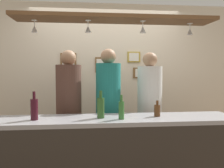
{
  "coord_description": "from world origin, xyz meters",
  "views": [
    {
      "loc": [
        -0.31,
        -2.88,
        1.46
      ],
      "look_at": [
        0.0,
        0.1,
        1.3
      ],
      "focal_mm": 37.57,
      "sensor_mm": 36.0,
      "label": 1
    }
  ],
  "objects_px": {
    "bottle_champagne_green": "(101,107)",
    "person_middle_teal_shirt": "(108,100)",
    "picture_frame_lower_pair": "(142,73)",
    "picture_frame_caricature": "(68,63)",
    "bottle_beer_green_import": "(121,110)",
    "person_right_white_patterned_shirt": "(150,101)",
    "picture_frame_upper_small": "(134,57)",
    "person_left_brown_shirt": "(69,102)",
    "bottle_beer_brown_stubby": "(157,110)",
    "picture_frame_crest": "(101,65)",
    "bottle_wine_dark_red": "(34,109)"
  },
  "relations": [
    {
      "from": "bottle_wine_dark_red",
      "to": "picture_frame_upper_small",
      "type": "xyz_separation_m",
      "value": [
        1.34,
        1.44,
        0.64
      ]
    },
    {
      "from": "person_middle_teal_shirt",
      "to": "picture_frame_caricature",
      "type": "distance_m",
      "value": 1.1
    },
    {
      "from": "person_left_brown_shirt",
      "to": "picture_frame_upper_small",
      "type": "bearing_deg",
      "value": 36.06
    },
    {
      "from": "person_left_brown_shirt",
      "to": "picture_frame_upper_small",
      "type": "relative_size",
      "value": 7.92
    },
    {
      "from": "bottle_champagne_green",
      "to": "picture_frame_crest",
      "type": "xyz_separation_m",
      "value": [
        0.08,
        1.41,
        0.5
      ]
    },
    {
      "from": "bottle_beer_brown_stubby",
      "to": "bottle_beer_green_import",
      "type": "xyz_separation_m",
      "value": [
        -0.43,
        -0.12,
        0.03
      ]
    },
    {
      "from": "person_left_brown_shirt",
      "to": "picture_frame_lower_pair",
      "type": "relative_size",
      "value": 5.81
    },
    {
      "from": "person_middle_teal_shirt",
      "to": "picture_frame_crest",
      "type": "relative_size",
      "value": 6.8
    },
    {
      "from": "person_middle_teal_shirt",
      "to": "bottle_wine_dark_red",
      "type": "bearing_deg",
      "value": -140.76
    },
    {
      "from": "person_right_white_patterned_shirt",
      "to": "picture_frame_crest",
      "type": "bearing_deg",
      "value": 130.42
    },
    {
      "from": "person_middle_teal_shirt",
      "to": "picture_frame_crest",
      "type": "height_order",
      "value": "person_middle_teal_shirt"
    },
    {
      "from": "person_right_white_patterned_shirt",
      "to": "picture_frame_lower_pair",
      "type": "bearing_deg",
      "value": 85.31
    },
    {
      "from": "person_left_brown_shirt",
      "to": "person_right_white_patterned_shirt",
      "type": "height_order",
      "value": "person_left_brown_shirt"
    },
    {
      "from": "picture_frame_upper_small",
      "to": "picture_frame_crest",
      "type": "relative_size",
      "value": 0.85
    },
    {
      "from": "person_right_white_patterned_shirt",
      "to": "bottle_beer_green_import",
      "type": "distance_m",
      "value": 0.9
    },
    {
      "from": "person_middle_teal_shirt",
      "to": "bottle_beer_brown_stubby",
      "type": "xyz_separation_m",
      "value": [
        0.5,
        -0.62,
        -0.05
      ]
    },
    {
      "from": "person_middle_teal_shirt",
      "to": "person_right_white_patterned_shirt",
      "type": "distance_m",
      "value": 0.58
    },
    {
      "from": "person_middle_teal_shirt",
      "to": "picture_frame_upper_small",
      "type": "distance_m",
      "value": 1.11
    },
    {
      "from": "person_right_white_patterned_shirt",
      "to": "bottle_champagne_green",
      "type": "bearing_deg",
      "value": -137.81
    },
    {
      "from": "picture_frame_crest",
      "to": "person_right_white_patterned_shirt",
      "type": "bearing_deg",
      "value": -49.58
    },
    {
      "from": "bottle_wine_dark_red",
      "to": "picture_frame_crest",
      "type": "bearing_deg",
      "value": 61.75
    },
    {
      "from": "bottle_champagne_green",
      "to": "picture_frame_upper_small",
      "type": "bearing_deg",
      "value": 65.44
    },
    {
      "from": "bottle_beer_brown_stubby",
      "to": "picture_frame_crest",
      "type": "bearing_deg",
      "value": 112.19
    },
    {
      "from": "picture_frame_upper_small",
      "to": "picture_frame_caricature",
      "type": "distance_m",
      "value": 1.11
    },
    {
      "from": "bottle_champagne_green",
      "to": "person_right_white_patterned_shirt",
      "type": "bearing_deg",
      "value": 42.19
    },
    {
      "from": "person_right_white_patterned_shirt",
      "to": "bottle_wine_dark_red",
      "type": "height_order",
      "value": "person_right_white_patterned_shirt"
    },
    {
      "from": "picture_frame_upper_small",
      "to": "bottle_beer_brown_stubby",
      "type": "bearing_deg",
      "value": -90.17
    },
    {
      "from": "person_right_white_patterned_shirt",
      "to": "picture_frame_upper_small",
      "type": "relative_size",
      "value": 7.84
    },
    {
      "from": "bottle_beer_green_import",
      "to": "person_right_white_patterned_shirt",
      "type": "bearing_deg",
      "value": 55.68
    },
    {
      "from": "bottle_beer_brown_stubby",
      "to": "person_right_white_patterned_shirt",
      "type": "bearing_deg",
      "value": 82.61
    },
    {
      "from": "picture_frame_lower_pair",
      "to": "picture_frame_caricature",
      "type": "bearing_deg",
      "value": 180.0
    },
    {
      "from": "bottle_beer_brown_stubby",
      "to": "bottle_beer_green_import",
      "type": "relative_size",
      "value": 0.69
    },
    {
      "from": "bottle_champagne_green",
      "to": "picture_frame_caricature",
      "type": "xyz_separation_m",
      "value": [
        -0.46,
        1.41,
        0.52
      ]
    },
    {
      "from": "bottle_champagne_green",
      "to": "picture_frame_upper_small",
      "type": "height_order",
      "value": "picture_frame_upper_small"
    },
    {
      "from": "picture_frame_lower_pair",
      "to": "picture_frame_crest",
      "type": "distance_m",
      "value": 0.72
    },
    {
      "from": "person_left_brown_shirt",
      "to": "bottle_champagne_green",
      "type": "bearing_deg",
      "value": -58.87
    },
    {
      "from": "bottle_wine_dark_red",
      "to": "picture_frame_upper_small",
      "type": "height_order",
      "value": "picture_frame_upper_small"
    },
    {
      "from": "bottle_wine_dark_red",
      "to": "bottle_champagne_green",
      "type": "distance_m",
      "value": 0.7
    },
    {
      "from": "bottle_wine_dark_red",
      "to": "bottle_beer_green_import",
      "type": "height_order",
      "value": "bottle_wine_dark_red"
    },
    {
      "from": "bottle_beer_green_import",
      "to": "picture_frame_crest",
      "type": "distance_m",
      "value": 1.59
    },
    {
      "from": "bottle_wine_dark_red",
      "to": "picture_frame_caricature",
      "type": "relative_size",
      "value": 0.88
    },
    {
      "from": "bottle_beer_brown_stubby",
      "to": "picture_frame_lower_pair",
      "type": "relative_size",
      "value": 0.6
    },
    {
      "from": "person_right_white_patterned_shirt",
      "to": "bottle_beer_green_import",
      "type": "bearing_deg",
      "value": -124.32
    },
    {
      "from": "bottle_champagne_green",
      "to": "person_middle_teal_shirt",
      "type": "bearing_deg",
      "value": 77.85
    },
    {
      "from": "person_middle_teal_shirt",
      "to": "picture_frame_upper_small",
      "type": "relative_size",
      "value": 8.04
    },
    {
      "from": "bottle_wine_dark_red",
      "to": "picture_frame_upper_small",
      "type": "distance_m",
      "value": 2.07
    },
    {
      "from": "person_right_white_patterned_shirt",
      "to": "picture_frame_upper_small",
      "type": "distance_m",
      "value": 1.01
    },
    {
      "from": "picture_frame_caricature",
      "to": "person_left_brown_shirt",
      "type": "bearing_deg",
      "value": -85.43
    },
    {
      "from": "bottle_wine_dark_red",
      "to": "picture_frame_caricature",
      "type": "xyz_separation_m",
      "value": [
        0.24,
        1.44,
        0.52
      ]
    },
    {
      "from": "person_right_white_patterned_shirt",
      "to": "person_middle_teal_shirt",
      "type": "bearing_deg",
      "value": 180.0
    }
  ]
}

